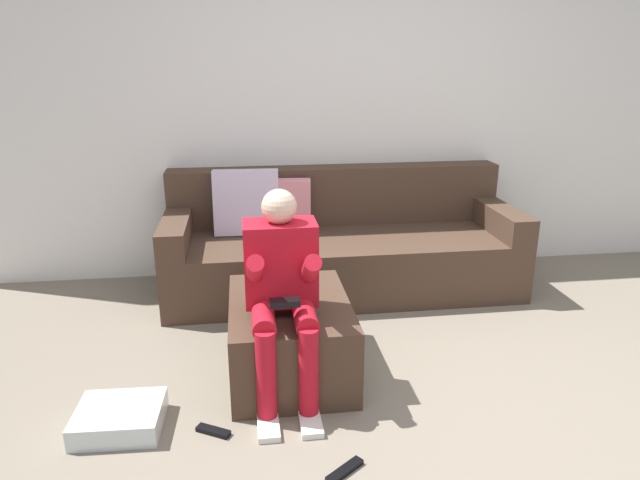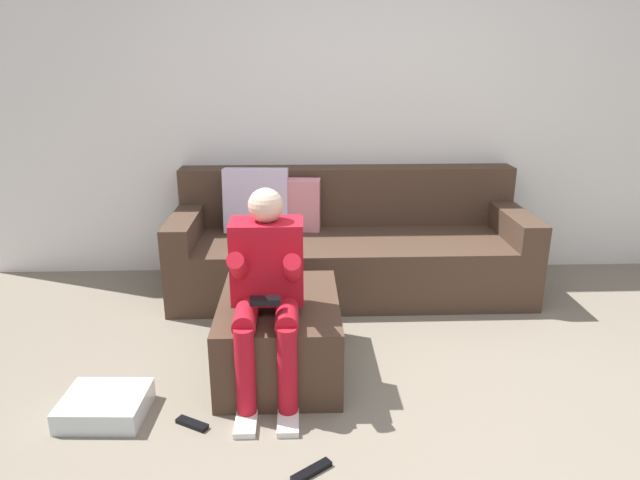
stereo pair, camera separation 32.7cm
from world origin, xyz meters
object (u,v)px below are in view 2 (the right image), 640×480
object	(u,v)px
couch_sectional	(346,246)
storage_bin	(105,406)
person_seated	(267,281)
remote_near_ottoman	(312,471)
ottoman	(280,335)
remote_by_storage_bin	(192,424)

from	to	relation	value
couch_sectional	storage_bin	distance (m)	2.01
person_seated	storage_bin	world-z (taller)	person_seated
remote_near_ottoman	person_seated	bearing A→B (deg)	70.56
storage_bin	remote_near_ottoman	distance (m)	1.06
person_seated	storage_bin	size ratio (longest dim) A/B	2.69
remote_near_ottoman	storage_bin	bearing A→B (deg)	119.27
ottoman	person_seated	distance (m)	0.44
storage_bin	remote_near_ottoman	world-z (taller)	storage_bin
storage_bin	remote_by_storage_bin	distance (m)	0.44
couch_sectional	remote_near_ottoman	size ratio (longest dim) A/B	13.19
couch_sectional	ottoman	world-z (taller)	couch_sectional
person_seated	remote_by_storage_bin	bearing A→B (deg)	-139.02
storage_bin	remote_near_ottoman	xyz separation A→B (m)	(0.97, -0.43, -0.04)
person_seated	remote_near_ottoman	distance (m)	0.89
remote_by_storage_bin	remote_near_ottoman	bearing A→B (deg)	-1.49
couch_sectional	storage_bin	world-z (taller)	couch_sectional
person_seated	couch_sectional	bearing A→B (deg)	69.45
person_seated	storage_bin	xyz separation A→B (m)	(-0.77, -0.20, -0.54)
storage_bin	remote_by_storage_bin	size ratio (longest dim) A/B	2.37
ottoman	storage_bin	world-z (taller)	ottoman
person_seated	storage_bin	bearing A→B (deg)	-165.17
couch_sectional	remote_by_storage_bin	bearing A→B (deg)	-117.40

